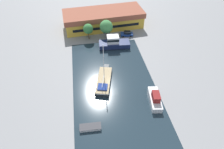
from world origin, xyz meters
name	(u,v)px	position (x,y,z in m)	size (l,w,h in m)	color
ground_plane	(114,85)	(0.00, 0.00, 0.00)	(440.00, 440.00, 0.00)	gray
water_canal	(114,85)	(0.00, 0.00, 0.00)	(20.55, 39.88, 0.01)	#1E2D38
warehouse_building	(103,19)	(1.45, 30.71, 2.86)	(28.62, 12.84, 5.66)	gold
quay_tree_near_building	(106,27)	(1.27, 22.26, 4.27)	(4.22, 4.22, 6.38)	brown
quay_tree_by_water	(88,29)	(-4.55, 22.82, 3.70)	(3.26, 3.26, 5.35)	brown
parked_car	(127,34)	(8.30, 22.60, 0.82)	(4.29, 2.33, 1.63)	navy
sailboat_moored	(104,80)	(-2.32, 1.51, 0.61)	(5.71, 11.53, 11.13)	#23282D
motor_cruiser	(114,43)	(2.88, 16.94, 1.37)	(9.82, 4.46, 3.81)	#19234C
small_dinghy	(90,127)	(-6.89, -11.51, 0.34)	(4.52, 1.92, 0.67)	silver
cabin_boat	(155,99)	(8.47, -6.79, 1.01)	(3.27, 7.25, 2.82)	silver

